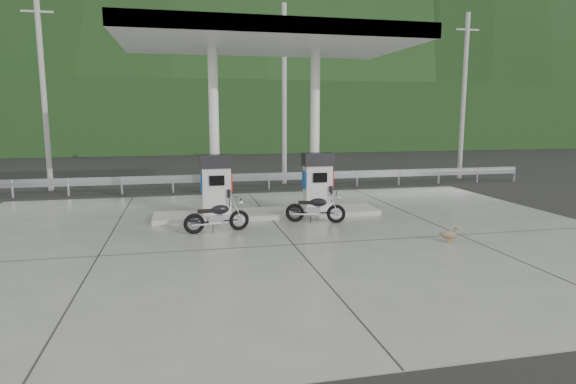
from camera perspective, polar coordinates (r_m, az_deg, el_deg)
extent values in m
plane|color=black|center=(12.75, -0.35, -5.18)|extent=(160.00, 160.00, 0.00)
cube|color=slate|center=(12.74, -0.35, -5.14)|extent=(18.00, 14.00, 0.02)
cube|color=#A29E96|center=(15.12, -2.34, -2.55)|extent=(7.00, 1.40, 0.15)
cylinder|color=white|center=(15.02, -8.74, 7.18)|extent=(0.30, 0.30, 5.00)
cylinder|color=white|center=(15.56, 3.20, 7.33)|extent=(0.30, 0.30, 5.00)
cube|color=white|center=(14.97, -2.47, 17.64)|extent=(8.50, 5.00, 0.40)
cube|color=black|center=(23.93, -6.13, 1.49)|extent=(60.00, 7.00, 0.01)
cylinder|color=gray|center=(22.27, -26.97, 10.32)|extent=(0.22, 0.22, 8.00)
cylinder|color=gray|center=(22.08, -0.45, 11.31)|extent=(0.22, 0.22, 8.00)
cylinder|color=gray|center=(25.51, 20.09, 10.47)|extent=(0.22, 0.22, 8.00)
cube|color=black|center=(42.16, -9.03, 8.78)|extent=(80.00, 6.00, 6.00)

